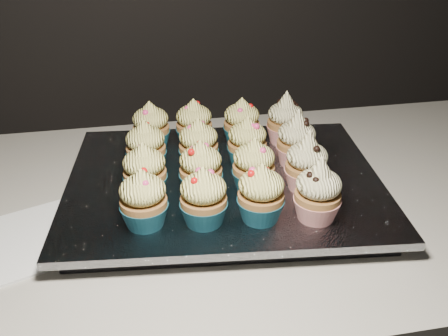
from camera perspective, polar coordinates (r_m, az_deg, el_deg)
name	(u,v)px	position (r m, az deg, el deg)	size (l,w,h in m)	color
worktop	(354,190)	(0.87, 14.64, -2.47)	(2.44, 0.64, 0.04)	beige
napkin	(30,240)	(0.74, -21.31, -7.65)	(0.16, 0.16, 0.00)	white
baking_tray	(224,190)	(0.78, 0.00, -2.50)	(0.44, 0.34, 0.02)	black
foil_lining	(224,180)	(0.77, 0.00, -1.42)	(0.48, 0.37, 0.01)	silver
cupcake_0	(143,200)	(0.65, -9.20, -3.62)	(0.06, 0.06, 0.08)	#16576B
cupcake_1	(204,198)	(0.65, -2.36, -3.46)	(0.06, 0.06, 0.08)	#16576B
cupcake_2	(261,195)	(0.66, 4.24, -3.05)	(0.06, 0.06, 0.08)	#16576B
cupcake_3	(318,193)	(0.67, 10.68, -2.77)	(0.06, 0.06, 0.10)	#B41C19
cupcake_4	(145,172)	(0.72, -9.04, -0.42)	(0.06, 0.06, 0.08)	#16576B
cupcake_5	(201,169)	(0.72, -2.67, -0.15)	(0.06, 0.06, 0.08)	#16576B
cupcake_6	(254,167)	(0.72, 3.42, 0.17)	(0.06, 0.06, 0.08)	#16576B
cupcake_7	(306,164)	(0.73, 9.41, 0.44)	(0.06, 0.06, 0.10)	#B41C19
cupcake_8	(146,147)	(0.79, -8.92, 2.33)	(0.06, 0.06, 0.08)	#16576B
cupcake_9	(199,145)	(0.78, -2.93, 2.61)	(0.06, 0.06, 0.08)	#16576B
cupcake_10	(247,143)	(0.79, 2.66, 2.86)	(0.06, 0.06, 0.08)	#16576B
cupcake_11	(296,141)	(0.80, 8.25, 3.08)	(0.06, 0.06, 0.10)	#B41C19
cupcake_12	(151,127)	(0.86, -8.34, 4.67)	(0.06, 0.06, 0.08)	#16576B
cupcake_13	(194,124)	(0.86, -3.44, 5.01)	(0.06, 0.06, 0.08)	#16576B
cupcake_14	(242,123)	(0.86, 2.03, 5.17)	(0.06, 0.06, 0.08)	#16576B
cupcake_15	(285,121)	(0.87, 7.00, 5.40)	(0.06, 0.06, 0.10)	#B41C19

